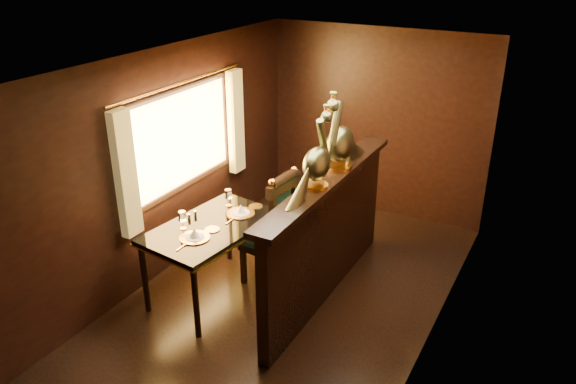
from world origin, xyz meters
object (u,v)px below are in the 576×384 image
at_px(peacock_left, 317,150).
at_px(peacock_right, 341,129).
at_px(chair_left, 278,227).
at_px(chair_right, 322,206).
at_px(dining_table, 212,231).

bearing_deg(peacock_left, peacock_right, 90.00).
bearing_deg(peacock_left, chair_left, 158.51).
height_order(peacock_left, peacock_right, peacock_right).
xyz_separation_m(chair_right, peacock_right, (0.38, -0.44, 1.12)).
xyz_separation_m(peacock_left, peacock_right, (0.00, 0.53, 0.04)).
distance_m(chair_left, peacock_right, 1.25).
distance_m(chair_left, peacock_left, 1.19).
relative_size(dining_table, peacock_left, 1.97).
bearing_deg(chair_right, peacock_right, -69.70).
bearing_deg(chair_left, chair_right, 82.88).
xyz_separation_m(dining_table, chair_left, (0.50, 0.48, -0.05)).
distance_m(chair_right, peacock_left, 1.50).
xyz_separation_m(chair_left, peacock_left, (0.54, -0.21, 1.04)).
height_order(chair_right, peacock_left, peacock_left).
bearing_deg(chair_left, peacock_right, 35.27).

